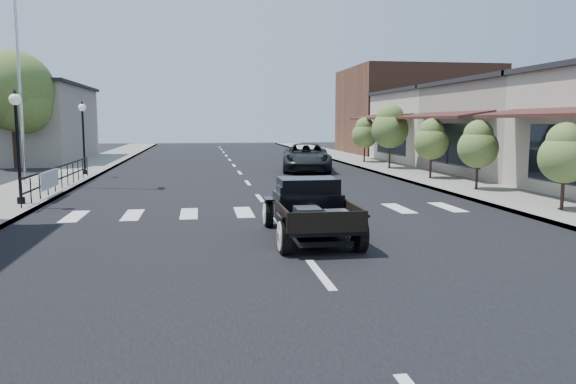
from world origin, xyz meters
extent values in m
plane|color=black|center=(0.00, 0.00, 0.00)|extent=(120.00, 120.00, 0.00)
cube|color=black|center=(0.00, 15.00, 0.01)|extent=(14.00, 80.00, 0.02)
cube|color=gray|center=(-8.50, 15.00, 0.07)|extent=(3.00, 80.00, 0.15)
cube|color=gray|center=(8.50, 15.00, 0.07)|extent=(3.00, 80.00, 0.15)
cube|color=gray|center=(-15.00, 28.00, 2.50)|extent=(10.00, 12.00, 5.00)
cube|color=gray|center=(15.00, 13.00, 2.25)|extent=(10.00, 9.00, 4.50)
cube|color=beige|center=(15.00, 22.00, 2.25)|extent=(10.00, 9.00, 4.50)
cube|color=brown|center=(15.50, 32.00, 3.50)|extent=(11.00, 10.00, 7.00)
cylinder|color=silver|center=(-9.20, 12.00, 6.46)|extent=(0.12, 0.12, 12.62)
imported|color=black|center=(3.64, 17.34, 0.75)|extent=(3.33, 5.76, 1.51)
camera|label=1|loc=(-2.06, -12.42, 2.70)|focal=35.00mm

